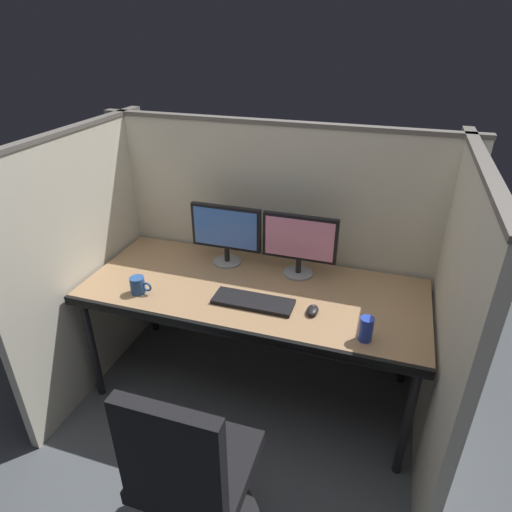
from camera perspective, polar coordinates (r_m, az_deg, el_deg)
name	(u,v)px	position (r m, az deg, el deg)	size (l,w,h in m)	color
ground_plane	(238,422)	(2.75, -2.38, -20.59)	(8.00, 8.00, 0.00)	#4C5156
cubicle_partition_rear	(275,246)	(2.83, 2.44, 1.27)	(2.21, 0.06, 1.57)	beige
cubicle_partition_left	(89,263)	(2.82, -20.64, -0.79)	(0.06, 1.41, 1.57)	beige
cubicle_partition_right	(446,325)	(2.31, 23.22, -8.12)	(0.06, 1.41, 1.57)	beige
desk	(253,297)	(2.50, -0.44, -5.28)	(1.90, 0.80, 0.74)	#997551
office_chair	(194,492)	(2.07, -7.95, -27.82)	(0.52, 0.52, 0.97)	black
monitor_left	(226,231)	(2.65, -3.87, 3.23)	(0.43, 0.17, 0.37)	gray
monitor_right	(300,242)	(2.53, 5.63, 1.87)	(0.43, 0.17, 0.37)	gray
keyboard_main	(253,302)	(2.35, -0.37, -5.88)	(0.43, 0.15, 0.02)	black
computer_mouse	(313,310)	(2.30, 7.29, -6.94)	(0.06, 0.10, 0.04)	black
soda_can	(366,329)	(2.14, 13.97, -9.09)	(0.07, 0.07, 0.12)	#263FB2
coffee_mug	(138,285)	(2.51, -14.93, -3.66)	(0.13, 0.08, 0.09)	#264C8C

